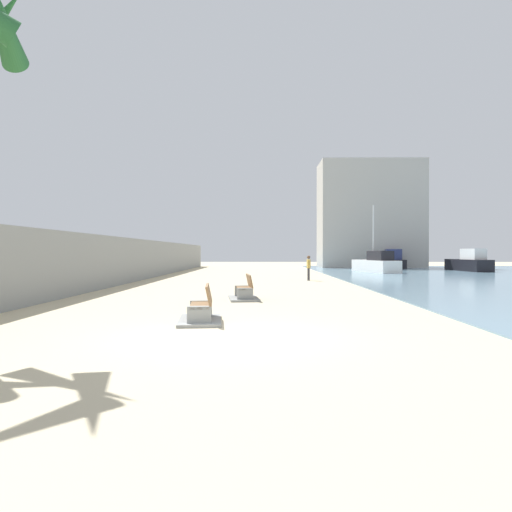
# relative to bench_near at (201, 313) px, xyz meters

# --- Properties ---
(ground_plane) EXTENTS (120.00, 120.00, 0.00)m
(ground_plane) POSITION_rel_bench_near_xyz_m (0.83, 15.90, -0.23)
(ground_plane) COLOR #C6B793
(seawall) EXTENTS (0.80, 64.00, 2.69)m
(seawall) POSITION_rel_bench_near_xyz_m (-6.67, 15.90, 1.11)
(seawall) COLOR gray
(seawall) RESTS_ON ground
(bench_near) EXTENTS (1.30, 2.20, 0.98)m
(bench_near) POSITION_rel_bench_near_xyz_m (0.00, 0.00, 0.00)
(bench_near) COLOR gray
(bench_near) RESTS_ON ground
(bench_far) EXTENTS (1.34, 2.21, 0.98)m
(bench_far) POSITION_rel_bench_near_xyz_m (0.92, 5.87, 0.00)
(bench_far) COLOR gray
(bench_far) RESTS_ON ground
(person_walking) EXTENTS (0.23, 0.52, 1.62)m
(person_walking) POSITION_rel_bench_near_xyz_m (4.64, 18.03, 0.71)
(person_walking) COLOR #333338
(person_walking) RESTS_ON ground
(boat_nearest) EXTENTS (3.19, 7.29, 7.26)m
(boat_nearest) POSITION_rel_bench_near_xyz_m (16.45, 41.48, 0.60)
(boat_nearest) COLOR black
(boat_nearest) RESTS_ON water_bay
(boat_far_left) EXTENTS (2.10, 6.45, 2.14)m
(boat_far_left) POSITION_rel_bench_near_xyz_m (21.49, 32.80, 0.60)
(boat_far_left) COLOR black
(boat_far_left) RESTS_ON water_bay
(boat_distant) EXTENTS (2.92, 7.64, 6.16)m
(boat_distant) POSITION_rel_bench_near_xyz_m (12.05, 30.66, 0.54)
(boat_distant) COLOR white
(boat_distant) RESTS_ON water_bay
(harbor_building) EXTENTS (12.00, 6.00, 12.57)m
(harbor_building) POSITION_rel_bench_near_xyz_m (14.53, 43.90, 6.05)
(harbor_building) COLOR #ADAAA3
(harbor_building) RESTS_ON ground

